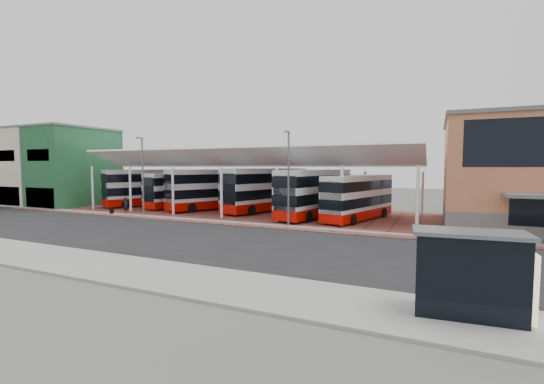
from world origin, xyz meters
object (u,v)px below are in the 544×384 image
(bus_0, at_px, (150,188))
(bus_5, at_px, (358,198))
(bus_2, at_px, (214,189))
(bus_4, at_px, (315,193))
(bus_shelter, at_px, (481,266))
(bus_1, at_px, (183,190))
(bus_3, at_px, (266,190))
(pedestrian, at_px, (126,205))

(bus_0, height_order, bus_5, bus_0)
(bus_2, xyz_separation_m, bus_4, (13.02, -1.36, 0.00))
(bus_4, bearing_deg, bus_0, -172.78)
(bus_4, xyz_separation_m, bus_shelter, (12.52, -21.86, -0.49))
(bus_1, bearing_deg, bus_0, -166.43)
(bus_2, bearing_deg, bus_4, 18.89)
(bus_3, relative_size, bus_shelter, 3.27)
(bus_4, bearing_deg, bus_5, 7.20)
(bus_0, bearing_deg, pedestrian, -39.29)
(bus_1, relative_size, bus_3, 0.88)
(bus_2, xyz_separation_m, pedestrian, (-6.47, -7.35, -1.48))
(bus_shelter, bearing_deg, bus_5, 105.77)
(pedestrian, bearing_deg, bus_1, -18.70)
(bus_2, relative_size, bus_5, 1.10)
(bus_2, distance_m, pedestrian, 9.90)
(bus_4, relative_size, bus_shelter, 3.19)
(bus_4, relative_size, pedestrian, 6.77)
(bus_2, bearing_deg, pedestrian, -106.50)
(bus_0, xyz_separation_m, bus_4, (23.02, -1.49, 0.03))
(bus_0, bearing_deg, bus_1, 28.99)
(bus_2, bearing_deg, bus_1, -160.24)
(pedestrian, bearing_deg, bus_3, -65.61)
(pedestrian, height_order, bus_shelter, bus_shelter)
(bus_5, relative_size, pedestrian, 6.03)
(bus_5, height_order, pedestrian, bus_5)
(bus_2, bearing_deg, bus_0, -155.93)
(bus_0, relative_size, bus_shelter, 3.08)
(bus_1, distance_m, bus_5, 22.50)
(bus_1, distance_m, bus_4, 18.10)
(bus_1, bearing_deg, bus_3, 12.00)
(bus_0, height_order, bus_3, bus_3)
(bus_4, distance_m, pedestrian, 20.44)
(bus_4, bearing_deg, bus_3, 172.44)
(bus_0, distance_m, pedestrian, 8.40)
(bus_3, height_order, bus_shelter, bus_3)
(bus_1, bearing_deg, bus_shelter, -27.73)
(bus_5, height_order, bus_shelter, bus_5)
(bus_3, xyz_separation_m, bus_4, (6.56, -2.19, -0.06))
(bus_0, relative_size, bus_4, 0.96)
(bus_5, bearing_deg, pedestrian, -150.72)
(bus_1, xyz_separation_m, bus_3, (11.45, 0.39, 0.30))
(pedestrian, distance_m, bus_shelter, 35.74)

